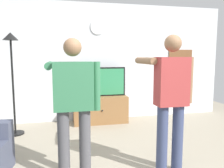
% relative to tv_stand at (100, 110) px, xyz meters
% --- Properties ---
extents(back_wall, '(6.40, 0.10, 2.70)m').
position_rel_tv_stand_xyz_m(back_wall, '(-0.07, 0.35, 1.05)').
color(back_wall, silver).
rests_on(back_wall, ground_plane).
extents(tv_stand, '(1.20, 0.47, 0.60)m').
position_rel_tv_stand_xyz_m(tv_stand, '(0.00, 0.00, 0.00)').
color(tv_stand, olive).
rests_on(tv_stand, ground_plane).
extents(television, '(1.15, 0.07, 0.65)m').
position_rel_tv_stand_xyz_m(television, '(-0.00, 0.05, 0.62)').
color(television, black).
rests_on(television, tv_stand).
extents(wall_clock, '(0.34, 0.03, 0.34)m').
position_rel_tv_stand_xyz_m(wall_clock, '(0.00, 0.29, 1.86)').
color(wall_clock, white).
extents(framed_picture, '(0.63, 0.04, 0.46)m').
position_rel_tv_stand_xyz_m(framed_picture, '(2.10, 0.30, 1.13)').
color(framed_picture, brown).
extents(floor_lamp, '(0.32, 0.32, 1.93)m').
position_rel_tv_stand_xyz_m(floor_lamp, '(-1.73, -0.40, 1.08)').
color(floor_lamp, black).
rests_on(floor_lamp, ground_plane).
extents(person_standing_nearer_lamp, '(0.64, 0.78, 1.70)m').
position_rel_tv_stand_xyz_m(person_standing_nearer_lamp, '(-0.71, -2.27, 0.68)').
color(person_standing_nearer_lamp, '#4C4C51').
rests_on(person_standing_nearer_lamp, ground_plane).
extents(person_standing_nearer_couch, '(0.57, 0.78, 1.76)m').
position_rel_tv_stand_xyz_m(person_standing_nearer_couch, '(0.49, -2.36, 0.69)').
color(person_standing_nearer_couch, '#384266').
rests_on(person_standing_nearer_couch, ground_plane).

